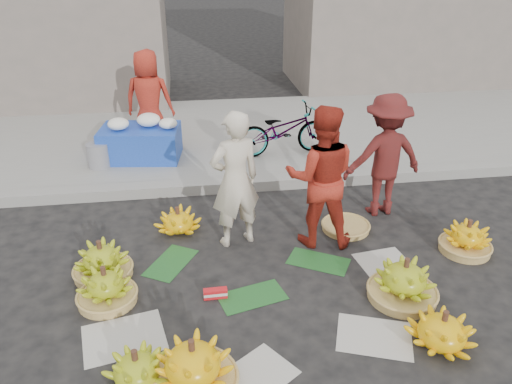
{
  "coord_description": "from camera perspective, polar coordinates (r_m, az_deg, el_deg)",
  "views": [
    {
      "loc": [
        -0.61,
        -4.09,
        3.13
      ],
      "look_at": [
        0.07,
        0.7,
        0.7
      ],
      "focal_mm": 35.0,
      "sensor_mm": 36.0,
      "label": 1
    }
  ],
  "objects": [
    {
      "name": "ground",
      "position": [
        5.19,
        0.37,
        -10.44
      ],
      "size": [
        80.0,
        80.0,
        0.0
      ],
      "primitive_type": "plane",
      "color": "black",
      "rests_on": "ground"
    },
    {
      "name": "curb",
      "position": [
        7.02,
        -2.25,
        0.87
      ],
      "size": [
        40.0,
        0.25,
        0.15
      ],
      "primitive_type": "cube",
      "color": "gray",
      "rests_on": "ground"
    },
    {
      "name": "sidewalk",
      "position": [
        8.96,
        -3.68,
        6.59
      ],
      "size": [
        40.0,
        4.0,
        0.12
      ],
      "primitive_type": "cube",
      "color": "gray",
      "rests_on": "ground"
    },
    {
      "name": "building_left",
      "position": [
        11.84,
        -26.12,
        18.71
      ],
      "size": [
        6.0,
        3.0,
        4.0
      ],
      "primitive_type": "cube",
      "color": "gray",
      "rests_on": "sidewalk"
    },
    {
      "name": "newspaper_scatter",
      "position": [
        4.58,
        1.89,
        -16.4
      ],
      "size": [
        3.2,
        1.8,
        0.0
      ],
      "primitive_type": null,
      "color": "beige",
      "rests_on": "ground"
    },
    {
      "name": "banana_leaves",
      "position": [
        5.33,
        -1.03,
        -9.21
      ],
      "size": [
        2.0,
        1.0,
        0.0
      ],
      "primitive_type": null,
      "color": "#1B5122",
      "rests_on": "ground"
    },
    {
      "name": "banana_bunch_0",
      "position": [
        5.07,
        -16.78,
        -10.4
      ],
      "size": [
        0.56,
        0.56,
        0.4
      ],
      "rotation": [
        0.0,
        0.0,
        -0.14
      ],
      "color": "#AF8A49",
      "rests_on": "ground"
    },
    {
      "name": "banana_bunch_1",
      "position": [
        4.25,
        -13.51,
        -19.04
      ],
      "size": [
        0.57,
        0.57,
        0.33
      ],
      "rotation": [
        0.0,
        0.0,
        0.13
      ],
      "color": "#85A117",
      "rests_on": "ground"
    },
    {
      "name": "banana_bunch_2",
      "position": [
        4.1,
        -7.2,
        -19.2
      ],
      "size": [
        0.75,
        0.75,
        0.47
      ],
      "rotation": [
        0.0,
        0.0,
        0.29
      ],
      "color": "#AF8A49",
      "rests_on": "ground"
    },
    {
      "name": "banana_bunch_3",
      "position": [
        4.7,
        20.52,
        -14.6
      ],
      "size": [
        0.58,
        0.58,
        0.36
      ],
      "rotation": [
        0.0,
        0.0,
        -0.0
      ],
      "color": "yellow",
      "rests_on": "ground"
    },
    {
      "name": "banana_bunch_4",
      "position": [
        5.1,
        16.55,
        -9.75
      ],
      "size": [
        0.77,
        0.77,
        0.46
      ],
      "rotation": [
        0.0,
        0.0,
        -0.42
      ],
      "color": "#AF8A49",
      "rests_on": "ground"
    },
    {
      "name": "banana_bunch_5",
      "position": [
        6.07,
        22.93,
        -4.9
      ],
      "size": [
        0.56,
        0.56,
        0.4
      ],
      "rotation": [
        0.0,
        0.0,
        0.2
      ],
      "color": "#AF8A49",
      "rests_on": "ground"
    },
    {
      "name": "banana_bunch_6",
      "position": [
        5.44,
        -17.21,
        -7.57
      ],
      "size": [
        0.63,
        0.63,
        0.42
      ],
      "rotation": [
        0.0,
        0.0,
        -0.26
      ],
      "color": "#AF8A49",
      "rests_on": "ground"
    },
    {
      "name": "banana_bunch_7",
      "position": [
        6.06,
        -8.88,
        -3.28
      ],
      "size": [
        0.6,
        0.6,
        0.32
      ],
      "rotation": [
        0.0,
        0.0,
        0.24
      ],
      "color": "yellow",
      "rests_on": "ground"
    },
    {
      "name": "basket_spare",
      "position": [
        6.17,
        10.21,
        -3.95
      ],
      "size": [
        0.6,
        0.6,
        0.07
      ],
      "primitive_type": "cylinder",
      "rotation": [
        0.0,
        0.0,
        -0.06
      ],
      "color": "#AF8A49",
      "rests_on": "ground"
    },
    {
      "name": "incense_stack",
      "position": [
        4.99,
        -4.66,
        -11.46
      ],
      "size": [
        0.23,
        0.08,
        0.1
      ],
      "primitive_type": "cube",
      "rotation": [
        0.0,
        0.0,
        0.02
      ],
      "color": "red",
      "rests_on": "ground"
    },
    {
      "name": "vendor_cream",
      "position": [
        5.47,
        -2.4,
        1.35
      ],
      "size": [
        0.67,
        0.54,
        1.58
      ],
      "primitive_type": "imported",
      "rotation": [
        0.0,
        0.0,
        3.45
      ],
      "color": "beige",
      "rests_on": "ground"
    },
    {
      "name": "vendor_red",
      "position": [
        5.53,
        7.4,
        1.69
      ],
      "size": [
        0.9,
        0.77,
        1.63
      ],
      "primitive_type": "imported",
      "rotation": [
        0.0,
        0.0,
        2.94
      ],
      "color": "red",
      "rests_on": "ground"
    },
    {
      "name": "man_striped",
      "position": [
        6.34,
        14.47,
        4.03
      ],
      "size": [
        1.05,
        0.66,
        1.55
      ],
      "primitive_type": "imported",
      "rotation": [
        0.0,
        0.0,
        3.23
      ],
      "color": "maroon",
      "rests_on": "ground"
    },
    {
      "name": "flower_table",
      "position": [
        7.88,
        -13.0,
        5.73
      ],
      "size": [
        1.26,
        0.88,
        0.68
      ],
      "rotation": [
        0.0,
        0.0,
        -0.13
      ],
      "color": "#1B41B4",
      "rests_on": "sidewalk"
    },
    {
      "name": "grey_bucket",
      "position": [
        7.76,
        -17.56,
        4.01
      ],
      "size": [
        0.32,
        0.32,
        0.36
      ],
      "primitive_type": "cylinder",
      "color": "gray",
      "rests_on": "sidewalk"
    },
    {
      "name": "flower_vendor",
      "position": [
        8.19,
        -12.14,
        10.31
      ],
      "size": [
        0.85,
        0.64,
        1.56
      ],
      "primitive_type": "imported",
      "rotation": [
        0.0,
        0.0,
        2.95
      ],
      "color": "red",
      "rests_on": "sidewalk"
    },
    {
      "name": "bicycle",
      "position": [
        7.82,
        3.14,
        7.08
      ],
      "size": [
        0.71,
        1.55,
        0.78
      ],
      "primitive_type": "imported",
      "rotation": [
        0.0,
        0.0,
        1.7
      ],
      "color": "gray",
      "rests_on": "sidewalk"
    }
  ]
}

